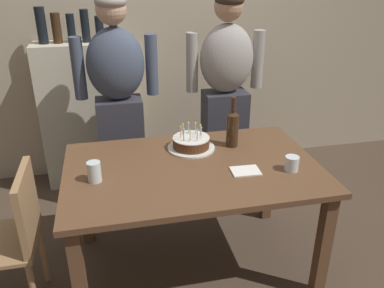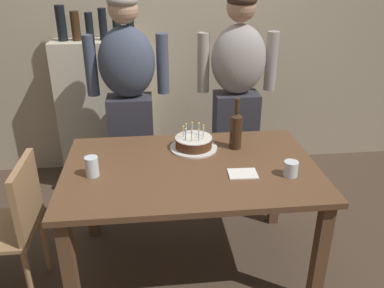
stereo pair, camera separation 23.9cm
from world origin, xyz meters
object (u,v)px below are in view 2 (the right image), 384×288
object	(u,v)px
birthday_cake	(194,143)
water_glass_near	(92,167)
person_man_bearded	(129,103)
person_woman_cardigan	(237,99)
dining_chair	(13,221)
wine_bottle	(236,129)
water_glass_far	(291,169)
napkin_stack	(243,174)

from	to	relation	value
birthday_cake	water_glass_near	bearing A→B (deg)	-154.21
person_man_bearded	person_woman_cardigan	world-z (taller)	same
birthday_cake	dining_chair	bearing A→B (deg)	-161.01
wine_bottle	person_woman_cardigan	bearing A→B (deg)	77.57
birthday_cake	person_man_bearded	distance (m)	0.72
water_glass_far	dining_chair	xyz separation A→B (m)	(-1.57, 0.04, -0.27)
water_glass_near	person_man_bearded	xyz separation A→B (m)	(0.18, 0.87, 0.08)
wine_bottle	person_woman_cardigan	size ratio (longest dim) A/B	0.20
person_woman_cardigan	dining_chair	distance (m)	1.78
napkin_stack	water_glass_near	bearing A→B (deg)	174.83
person_man_bearded	water_glass_near	bearing A→B (deg)	78.06
person_man_bearded	person_woman_cardigan	bearing A→B (deg)	-180.00
water_glass_near	wine_bottle	distance (m)	0.92
water_glass_far	dining_chair	world-z (taller)	dining_chair
wine_bottle	person_woman_cardigan	distance (m)	0.60
birthday_cake	person_man_bearded	bearing A→B (deg)	126.39
wine_bottle	dining_chair	size ratio (longest dim) A/B	0.38
person_woman_cardigan	water_glass_near	bearing A→B (deg)	40.77
water_glass_far	person_man_bearded	size ratio (longest dim) A/B	0.05
water_glass_far	napkin_stack	distance (m)	0.27
water_glass_far	napkin_stack	world-z (taller)	water_glass_far
napkin_stack	person_woman_cardigan	size ratio (longest dim) A/B	0.10
water_glass_far	person_woman_cardigan	size ratio (longest dim) A/B	0.05
birthday_cake	water_glass_far	distance (m)	0.65
wine_bottle	napkin_stack	world-z (taller)	wine_bottle
wine_bottle	person_man_bearded	distance (m)	0.91
water_glass_far	person_woman_cardigan	distance (m)	1.00
water_glass_far	wine_bottle	distance (m)	0.47
birthday_cake	wine_bottle	bearing A→B (deg)	-3.13
water_glass_near	water_glass_far	xyz separation A→B (m)	(1.11, -0.12, -0.01)
person_woman_cardigan	napkin_stack	bearing A→B (deg)	80.41
water_glass_far	person_man_bearded	world-z (taller)	person_man_bearded
water_glass_near	wine_bottle	xyz separation A→B (m)	(0.88, 0.28, 0.07)
person_man_bearded	napkin_stack	bearing A→B (deg)	125.09
water_glass_far	wine_bottle	xyz separation A→B (m)	(-0.23, 0.40, 0.09)
birthday_cake	person_woman_cardigan	world-z (taller)	person_woman_cardigan
napkin_stack	dining_chair	bearing A→B (deg)	179.82
birthday_cake	napkin_stack	distance (m)	0.44
water_glass_far	person_woman_cardigan	xyz separation A→B (m)	(-0.11, 0.99, 0.09)
water_glass_far	person_man_bearded	distance (m)	1.36
water_glass_near	napkin_stack	world-z (taller)	water_glass_near
napkin_stack	person_man_bearded	world-z (taller)	person_man_bearded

